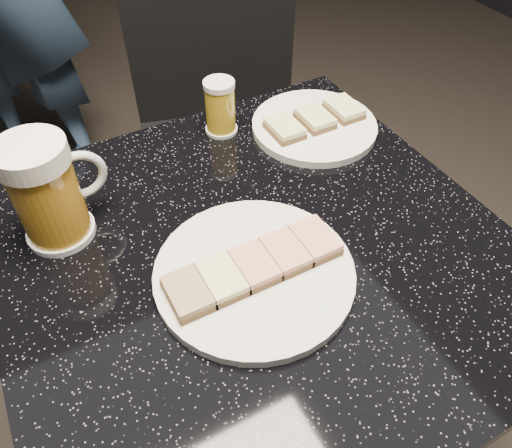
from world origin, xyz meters
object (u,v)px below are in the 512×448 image
(table, at_px, (256,339))
(chair, at_px, (223,127))
(beer_tumbler, at_px, (220,107))
(beer_mug, at_px, (48,192))
(plate_small, at_px, (314,126))
(plate_large, at_px, (254,273))

(table, bearing_deg, chair, 69.35)
(table, relative_size, beer_tumbler, 7.65)
(beer_mug, relative_size, beer_tumbler, 1.61)
(plate_small, xyz_separation_m, beer_tumbler, (-0.15, 0.08, 0.04))
(plate_large, bearing_deg, table, 58.88)
(plate_large, relative_size, beer_tumbler, 2.74)
(plate_large, xyz_separation_m, plate_small, (0.25, 0.24, 0.00))
(chair, bearing_deg, table, -110.65)
(plate_small, bearing_deg, beer_mug, -174.98)
(table, distance_m, chair, 0.65)
(beer_tumbler, bearing_deg, table, -106.03)
(table, bearing_deg, beer_tumbler, 73.97)
(table, bearing_deg, beer_mug, 145.02)
(plate_large, distance_m, chair, 0.75)
(plate_small, xyz_separation_m, table, (-0.23, -0.20, -0.25))
(plate_large, relative_size, table, 0.36)
(plate_small, relative_size, beer_mug, 1.42)
(plate_large, bearing_deg, beer_tumbler, 71.77)
(plate_small, relative_size, chair, 0.25)
(plate_large, relative_size, beer_mug, 1.70)
(plate_small, height_order, chair, chair)
(plate_large, height_order, table, plate_large)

